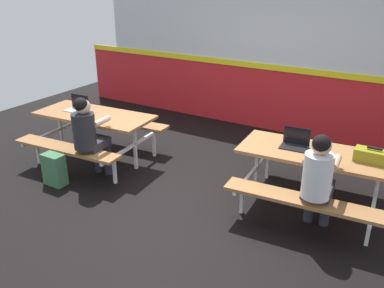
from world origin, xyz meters
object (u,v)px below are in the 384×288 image
at_px(picnic_table_right, 315,165).
at_px(laptop_dark, 295,143).
at_px(backpack_dark, 55,170).
at_px(laptop_silver, 77,107).
at_px(picnic_table_left, 95,125).
at_px(toolbox_grey, 373,156).
at_px(student_nearer, 88,132).
at_px(student_further, 318,176).

bearing_deg(picnic_table_right, laptop_dark, 176.26).
xyz_separation_m(picnic_table_right, backpack_dark, (-3.14, -1.20, -0.36)).
bearing_deg(laptop_silver, picnic_table_right, 4.89).
height_order(picnic_table_left, picnic_table_right, same).
relative_size(laptop_silver, backpack_dark, 0.76).
relative_size(picnic_table_left, toolbox_grey, 4.55).
height_order(laptop_silver, laptop_dark, same).
xyz_separation_m(student_nearer, toolbox_grey, (3.41, 0.89, 0.10)).
bearing_deg(laptop_silver, student_further, -3.72).
bearing_deg(student_further, picnic_table_left, 176.10).
xyz_separation_m(student_nearer, laptop_silver, (-0.74, 0.54, 0.08)).
xyz_separation_m(picnic_table_left, student_nearer, (0.40, -0.53, 0.13)).
height_order(student_nearer, backpack_dark, student_nearer).
relative_size(laptop_dark, toolbox_grey, 0.84).
distance_m(picnic_table_left, backpack_dark, 0.96).
bearing_deg(picnic_table_right, laptop_silver, -175.11).
bearing_deg(toolbox_grey, picnic_table_right, -175.68).
xyz_separation_m(picnic_table_left, laptop_silver, (-0.34, 0.01, 0.21)).
bearing_deg(laptop_dark, laptop_silver, -174.42).
distance_m(picnic_table_left, picnic_table_right, 3.22).
distance_m(picnic_table_left, student_nearer, 0.68).
height_order(student_further, laptop_dark, student_further).
xyz_separation_m(laptop_silver, toolbox_grey, (4.15, 0.35, 0.02)).
bearing_deg(student_further, laptop_dark, 128.31).
height_order(picnic_table_left, student_further, student_further).
relative_size(picnic_table_right, student_further, 1.51).
bearing_deg(backpack_dark, student_nearer, 46.56).
height_order(laptop_silver, toolbox_grey, laptop_silver).
height_order(laptop_dark, toolbox_grey, laptop_dark).
relative_size(picnic_table_right, toolbox_grey, 4.55).
relative_size(laptop_dark, backpack_dark, 0.76).
xyz_separation_m(picnic_table_left, backpack_dark, (0.06, -0.88, -0.36)).
height_order(laptop_dark, backpack_dark, laptop_dark).
xyz_separation_m(picnic_table_left, laptop_dark, (2.93, 0.33, 0.21)).
xyz_separation_m(laptop_silver, backpack_dark, (0.40, -0.90, -0.57)).
height_order(picnic_table_left, laptop_silver, laptop_silver).
bearing_deg(backpack_dark, student_further, 11.15).
xyz_separation_m(laptop_dark, backpack_dark, (-2.87, -1.22, -0.57)).
relative_size(picnic_table_left, picnic_table_right, 1.00).
relative_size(laptop_silver, laptop_dark, 1.00).
relative_size(picnic_table_right, backpack_dark, 4.14).
bearing_deg(picnic_table_left, laptop_dark, 6.45).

